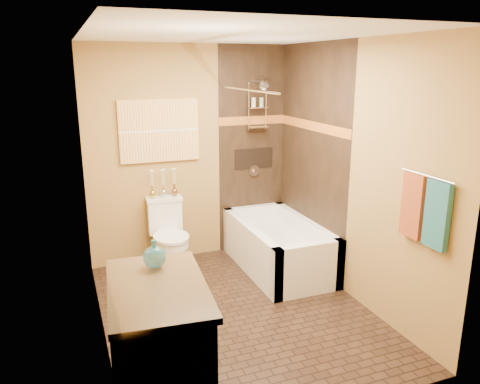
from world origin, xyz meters
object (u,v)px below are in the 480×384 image
bathtub (278,250)px  vanity (159,347)px  sunset_painting (159,131)px  toilet (169,235)px

bathtub → vanity: 2.47m
sunset_painting → toilet: sunset_painting is taller
bathtub → toilet: (-1.16, 0.46, 0.18)m
toilet → bathtub: bearing=-18.3°
sunset_painting → toilet: bearing=-90.0°
toilet → vanity: vanity is taller
bathtub → toilet: size_ratio=1.88×
bathtub → toilet: 1.26m
vanity → toilet: bearing=80.9°
bathtub → toilet: bearing=158.3°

